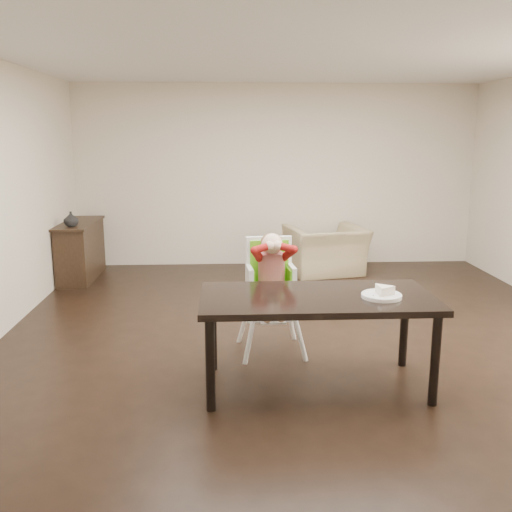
{
  "coord_description": "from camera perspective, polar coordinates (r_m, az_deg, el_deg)",
  "views": [
    {
      "loc": [
        -0.77,
        -5.11,
        1.97
      ],
      "look_at": [
        -0.51,
        -0.24,
        0.92
      ],
      "focal_mm": 40.0,
      "sensor_mm": 36.0,
      "label": 1
    }
  ],
  "objects": [
    {
      "name": "ground",
      "position": [
        5.53,
        5.23,
        -8.81
      ],
      "size": [
        7.0,
        7.0,
        0.0
      ],
      "primitive_type": "plane",
      "color": "black",
      "rests_on": "ground"
    },
    {
      "name": "sideboard",
      "position": [
        8.22,
        -17.12,
        0.55
      ],
      "size": [
        0.44,
        1.26,
        0.79
      ],
      "color": "black",
      "rests_on": "ground"
    },
    {
      "name": "high_chair",
      "position": [
        5.14,
        1.51,
        -1.24
      ],
      "size": [
        0.5,
        0.5,
        1.11
      ],
      "rotation": [
        0.0,
        0.0,
        0.08
      ],
      "color": "white",
      "rests_on": "ground"
    },
    {
      "name": "room_walls",
      "position": [
        5.17,
        5.63,
        10.79
      ],
      "size": [
        6.02,
        7.02,
        2.71
      ],
      "color": "beige",
      "rests_on": "ground"
    },
    {
      "name": "vase",
      "position": [
        7.77,
        -18.01,
        3.5
      ],
      "size": [
        0.2,
        0.21,
        0.19
      ],
      "primitive_type": "imported",
      "rotation": [
        0.0,
        0.0,
        -0.06
      ],
      "color": "#99999E",
      "rests_on": "sideboard"
    },
    {
      "name": "dining_table",
      "position": [
        4.45,
        6.11,
        -4.91
      ],
      "size": [
        1.8,
        0.9,
        0.75
      ],
      "color": "black",
      "rests_on": "ground"
    },
    {
      "name": "plate",
      "position": [
        4.45,
        12.53,
        -3.68
      ],
      "size": [
        0.33,
        0.33,
        0.09
      ],
      "rotation": [
        0.0,
        0.0,
        0.09
      ],
      "color": "white",
      "rests_on": "dining_table"
    },
    {
      "name": "armchair",
      "position": [
        8.17,
        6.99,
        1.36
      ],
      "size": [
        1.16,
        0.88,
        0.91
      ],
      "primitive_type": "imported",
      "rotation": [
        0.0,
        0.0,
        3.35
      ],
      "color": "tan",
      "rests_on": "ground"
    }
  ]
}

